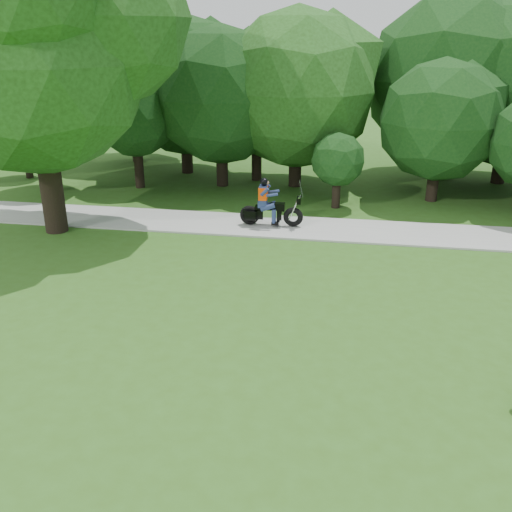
{
  "coord_description": "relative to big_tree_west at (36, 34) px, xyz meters",
  "views": [
    {
      "loc": [
        -1.51,
        -9.12,
        5.88
      ],
      "look_at": [
        -3.56,
        2.95,
        1.01
      ],
      "focal_mm": 40.0,
      "sensor_mm": 36.0,
      "label": 1
    }
  ],
  "objects": [
    {
      "name": "big_tree_west",
      "position": [
        0.0,
        0.0,
        0.0
      ],
      "size": [
        8.64,
        6.56,
        9.96
      ],
      "color": "black",
      "rests_on": "ground"
    },
    {
      "name": "walkway",
      "position": [
        10.54,
        1.15,
        -5.73
      ],
      "size": [
        60.0,
        2.2,
        0.06
      ],
      "primitive_type": "cube",
      "color": "#999994",
      "rests_on": "ground"
    },
    {
      "name": "tree_line",
      "position": [
        12.42,
        7.32,
        -2.2
      ],
      "size": [
        39.5,
        11.6,
        7.48
      ],
      "color": "black",
      "rests_on": "ground"
    },
    {
      "name": "touring_motorcycle",
      "position": [
        6.48,
        1.13,
        -5.13
      ],
      "size": [
        2.03,
        0.59,
        1.55
      ],
      "rotation": [
        0.0,
        0.0,
        0.03
      ],
      "color": "black",
      "rests_on": "walkway"
    },
    {
      "name": "ground",
      "position": [
        10.54,
        -6.85,
        -5.76
      ],
      "size": [
        100.0,
        100.0,
        0.0
      ],
      "primitive_type": "plane",
      "color": "#305819",
      "rests_on": "ground"
    }
  ]
}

